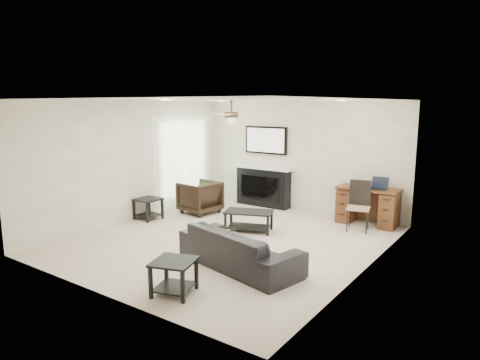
{
  "coord_description": "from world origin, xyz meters",
  "views": [
    {
      "loc": [
        4.44,
        -5.97,
        2.43
      ],
      "look_at": [
        0.0,
        0.35,
        1.05
      ],
      "focal_mm": 32.0,
      "sensor_mm": 36.0,
      "label": 1
    }
  ],
  "objects_px": {
    "coffee_table": "(249,221)",
    "fireplace_unit": "(263,167)",
    "armchair": "(200,197)",
    "desk": "(368,206)",
    "sofa": "(239,248)"
  },
  "relations": [
    {
      "from": "coffee_table",
      "to": "fireplace_unit",
      "type": "relative_size",
      "value": 0.47
    },
    {
      "from": "armchair",
      "to": "desk",
      "type": "xyz_separation_m",
      "value": [
        3.41,
        1.24,
        0.02
      ]
    },
    {
      "from": "sofa",
      "to": "desk",
      "type": "distance_m",
      "value": 3.48
    },
    {
      "from": "sofa",
      "to": "fireplace_unit",
      "type": "relative_size",
      "value": 1.06
    },
    {
      "from": "desk",
      "to": "sofa",
      "type": "bearing_deg",
      "value": -103.48
    },
    {
      "from": "sofa",
      "to": "armchair",
      "type": "xyz_separation_m",
      "value": [
        -2.6,
        2.15,
        0.07
      ]
    },
    {
      "from": "armchair",
      "to": "coffee_table",
      "type": "bearing_deg",
      "value": 79.01
    },
    {
      "from": "coffee_table",
      "to": "fireplace_unit",
      "type": "bearing_deg",
      "value": 93.62
    },
    {
      "from": "coffee_table",
      "to": "fireplace_unit",
      "type": "xyz_separation_m",
      "value": [
        -0.89,
        1.92,
        0.75
      ]
    },
    {
      "from": "sofa",
      "to": "coffee_table",
      "type": "height_order",
      "value": "sofa"
    },
    {
      "from": "armchair",
      "to": "coffee_table",
      "type": "height_order",
      "value": "armchair"
    },
    {
      "from": "armchair",
      "to": "desk",
      "type": "height_order",
      "value": "desk"
    },
    {
      "from": "sofa",
      "to": "armchair",
      "type": "relative_size",
      "value": 2.55
    },
    {
      "from": "fireplace_unit",
      "to": "armchair",
      "type": "bearing_deg",
      "value": -120.64
    },
    {
      "from": "fireplace_unit",
      "to": "desk",
      "type": "bearing_deg",
      "value": -2.98
    }
  ]
}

